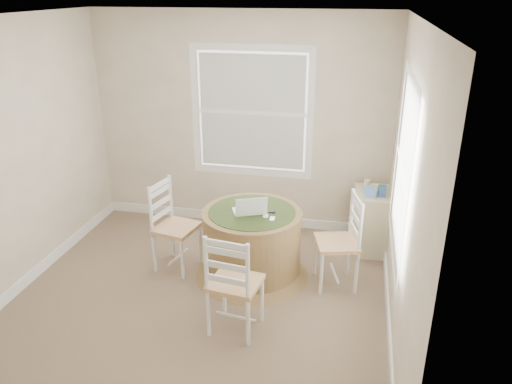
% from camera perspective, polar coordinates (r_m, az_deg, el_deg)
% --- Properties ---
extents(room, '(3.64, 3.64, 2.64)m').
position_cam_1_polar(room, '(4.47, -4.70, 2.43)').
color(room, '#7D634F').
rests_on(room, ground).
extents(round_table, '(1.20, 1.20, 0.73)m').
position_cam_1_polar(round_table, '(5.16, -0.44, -5.58)').
color(round_table, olive).
rests_on(round_table, ground).
extents(chair_left, '(0.48, 0.50, 0.95)m').
position_cam_1_polar(chair_left, '(5.33, -9.10, -4.02)').
color(chair_left, white).
rests_on(chair_left, ground).
extents(chair_near, '(0.47, 0.46, 0.95)m').
position_cam_1_polar(chair_near, '(4.35, -2.40, -10.28)').
color(chair_near, white).
rests_on(chair_near, ground).
extents(chair_right, '(0.50, 0.51, 0.95)m').
position_cam_1_polar(chair_right, '(5.03, 9.21, -5.71)').
color(chair_right, white).
rests_on(chair_right, ground).
extents(laptop, '(0.40, 0.38, 0.22)m').
position_cam_1_polar(laptop, '(4.98, -0.73, -2.09)').
color(laptop, white).
rests_on(laptop, round_table).
extents(mouse, '(0.06, 0.09, 0.03)m').
position_cam_1_polar(mouse, '(4.91, 1.09, -2.76)').
color(mouse, white).
rests_on(mouse, round_table).
extents(phone, '(0.05, 0.09, 0.02)m').
position_cam_1_polar(phone, '(4.86, 1.87, -3.11)').
color(phone, '#B7BABF').
rests_on(phone, round_table).
extents(keys, '(0.06, 0.05, 0.02)m').
position_cam_1_polar(keys, '(5.00, 1.86, -2.33)').
color(keys, black).
rests_on(keys, round_table).
extents(corner_chest, '(0.44, 0.57, 0.72)m').
position_cam_1_polar(corner_chest, '(5.81, 13.00, -3.26)').
color(corner_chest, beige).
rests_on(corner_chest, ground).
extents(tissue_box, '(0.13, 0.13, 0.10)m').
position_cam_1_polar(tissue_box, '(5.55, 12.96, 0.09)').
color(tissue_box, '#6190DF').
rests_on(tissue_box, corner_chest).
extents(box_yellow, '(0.16, 0.11, 0.06)m').
position_cam_1_polar(box_yellow, '(5.71, 13.74, 0.47)').
color(box_yellow, '#EBDD53').
rests_on(box_yellow, corner_chest).
extents(box_blue, '(0.09, 0.09, 0.12)m').
position_cam_1_polar(box_blue, '(5.57, 14.17, 0.16)').
color(box_blue, '#2F558F').
rests_on(box_blue, corner_chest).
extents(cup_cream, '(0.07, 0.07, 0.09)m').
position_cam_1_polar(cup_cream, '(5.76, 12.62, 0.92)').
color(cup_cream, beige).
rests_on(cup_cream, corner_chest).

